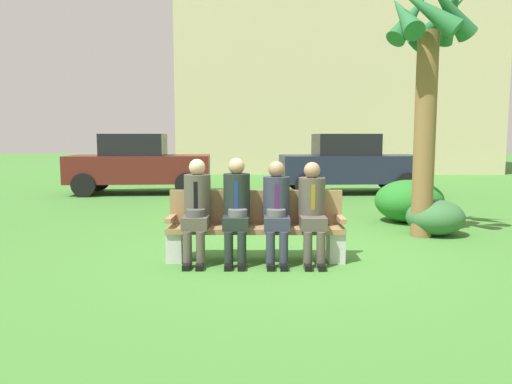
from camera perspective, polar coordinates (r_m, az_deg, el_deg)
name	(u,v)px	position (r m, az deg, el deg)	size (l,w,h in m)	color
ground_plane	(280,257)	(6.51, 2.90, -7.68)	(80.00, 80.00, 0.00)	#3F7930
park_bench	(256,227)	(6.30, -0.04, -4.11)	(2.27, 0.44, 0.90)	#99754C
seated_man_leftmost	(197,205)	(6.18, -7.01, -1.58)	(0.34, 0.72, 1.32)	#4C473D
seated_man_centerleft	(236,205)	(6.13, -2.32, -1.54)	(0.34, 0.72, 1.33)	#1E2823
seated_man_centerright	(277,207)	(6.12, 2.43, -1.73)	(0.34, 0.72, 1.29)	#2D3342
seated_man_rightmost	(312,207)	(6.16, 6.66, -1.75)	(0.34, 0.72, 1.28)	#4C473D
palm_tree_tall	(428,57)	(8.19, 19.62, 14.74)	(1.47, 1.51, 4.03)	brown
shrub_near_bench	(409,201)	(9.52, 17.61, -1.02)	(1.27, 1.17, 0.80)	#257425
shrub_mid_lawn	(435,217)	(8.41, 20.37, -2.82)	(0.93, 0.86, 0.58)	#356837
parked_car_near	(139,164)	(14.05, -13.65, 3.24)	(4.01, 1.96, 1.68)	#591E19
parked_car_far	(349,164)	(13.97, 10.90, 3.28)	(4.00, 1.94, 1.68)	#1E2338
building_backdrop	(331,40)	(24.50, 8.85, 17.26)	(14.66, 6.96, 12.34)	#C9BA91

